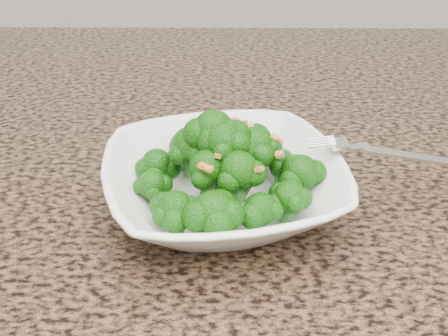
# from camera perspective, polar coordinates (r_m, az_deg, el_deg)

# --- Properties ---
(granite_counter) EXTENTS (1.64, 1.04, 0.03)m
(granite_counter) POSITION_cam_1_polar(r_m,az_deg,el_deg) (0.70, -10.00, 0.42)
(granite_counter) COLOR brown
(granite_counter) RESTS_ON cabinet
(bowl) EXTENTS (0.29, 0.29, 0.06)m
(bowl) POSITION_cam_1_polar(r_m,az_deg,el_deg) (0.56, 0.00, -1.81)
(bowl) COLOR white
(bowl) RESTS_ON granite_counter
(broccoli_pile) EXTENTS (0.21, 0.21, 0.07)m
(broccoli_pile) POSITION_cam_1_polar(r_m,az_deg,el_deg) (0.53, 0.00, 3.93)
(broccoli_pile) COLOR #155A0A
(broccoli_pile) RESTS_ON bowl
(garlic_topping) EXTENTS (0.13, 0.13, 0.01)m
(garlic_topping) POSITION_cam_1_polar(r_m,az_deg,el_deg) (0.52, 0.00, 7.59)
(garlic_topping) COLOR orange
(garlic_topping) RESTS_ON broccoli_pile
(fork) EXTENTS (0.19, 0.05, 0.01)m
(fork) POSITION_cam_1_polar(r_m,az_deg,el_deg) (0.58, 13.82, 2.07)
(fork) COLOR silver
(fork) RESTS_ON bowl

